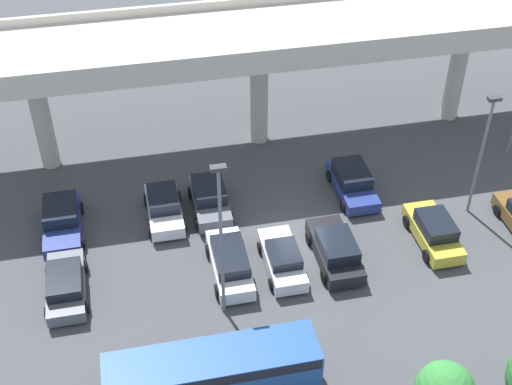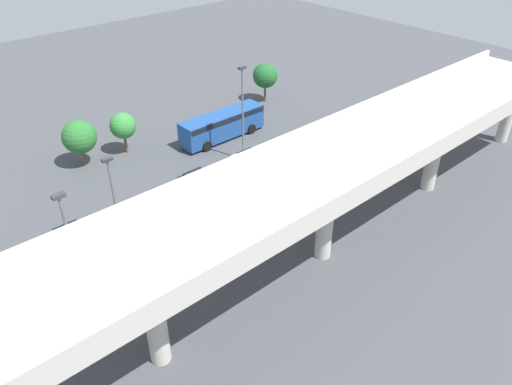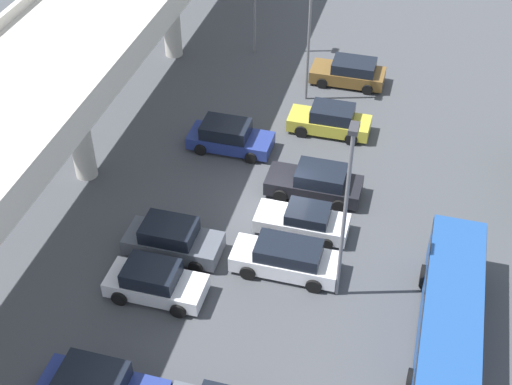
{
  "view_description": "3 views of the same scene",
  "coord_description": "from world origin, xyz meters",
  "px_view_note": "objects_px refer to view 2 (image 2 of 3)",
  "views": [
    {
      "loc": [
        -8.17,
        -27.07,
        26.64
      ],
      "look_at": [
        -1.88,
        2.63,
        2.07
      ],
      "focal_mm": 50.0,
      "sensor_mm": 36.0,
      "label": 1
    },
    {
      "loc": [
        21.42,
        27.68,
        22.85
      ],
      "look_at": [
        -0.48,
        3.04,
        1.37
      ],
      "focal_mm": 35.0,
      "sensor_mm": 36.0,
      "label": 2
    },
    {
      "loc": [
        -26.0,
        -5.66,
        23.47
      ],
      "look_at": [
        -1.23,
        1.03,
        1.86
      ],
      "focal_mm": 50.0,
      "sensor_mm": 36.0,
      "label": 3
    }
  ],
  "objects_px": {
    "parked_car_0": "(320,138)",
    "tree_front_left": "(265,76)",
    "parked_car_6": "(76,243)",
    "lamp_post_near_aisle": "(73,254)",
    "parked_car_4": "(217,228)",
    "parked_car_9": "(230,175)",
    "parked_car_7": "(361,155)",
    "parked_car_1": "(320,176)",
    "parked_car_5": "(145,214)",
    "lamp_post_mid_lot": "(114,199)",
    "lamp_post_by_overpass": "(243,108)",
    "tree_front_centre": "(123,126)",
    "parked_car_3": "(203,186)",
    "tree_front_right": "(79,137)",
    "parked_car_8": "(299,187)",
    "parked_car_2": "(255,164)",
    "shuttle_bus": "(222,124)"
  },
  "relations": [
    {
      "from": "parked_car_0",
      "to": "tree_front_left",
      "type": "relative_size",
      "value": 1.02
    },
    {
      "from": "parked_car_6",
      "to": "lamp_post_near_aisle",
      "type": "bearing_deg",
      "value": -18.81
    },
    {
      "from": "parked_car_0",
      "to": "parked_car_4",
      "type": "bearing_deg",
      "value": -73.44
    },
    {
      "from": "parked_car_6",
      "to": "parked_car_9",
      "type": "xyz_separation_m",
      "value": [
        -14.0,
        -0.1,
        -0.09
      ]
    },
    {
      "from": "parked_car_7",
      "to": "lamp_post_near_aisle",
      "type": "xyz_separation_m",
      "value": [
        27.51,
        1.47,
        4.49
      ]
    },
    {
      "from": "parked_car_1",
      "to": "parked_car_5",
      "type": "relative_size",
      "value": 0.94
    },
    {
      "from": "lamp_post_near_aisle",
      "to": "lamp_post_mid_lot",
      "type": "distance_m",
      "value": 6.58
    },
    {
      "from": "parked_car_6",
      "to": "parked_car_9",
      "type": "height_order",
      "value": "parked_car_6"
    },
    {
      "from": "lamp_post_mid_lot",
      "to": "lamp_post_by_overpass",
      "type": "height_order",
      "value": "lamp_post_by_overpass"
    },
    {
      "from": "parked_car_5",
      "to": "parked_car_6",
      "type": "bearing_deg",
      "value": -91.97
    },
    {
      "from": "parked_car_9",
      "to": "lamp_post_near_aisle",
      "type": "height_order",
      "value": "lamp_post_near_aisle"
    },
    {
      "from": "parked_car_7",
      "to": "tree_front_centre",
      "type": "height_order",
      "value": "tree_front_centre"
    },
    {
      "from": "parked_car_3",
      "to": "parked_car_4",
      "type": "xyz_separation_m",
      "value": [
        2.68,
        5.38,
        -0.02
      ]
    },
    {
      "from": "tree_front_centre",
      "to": "parked_car_0",
      "type": "bearing_deg",
      "value": 143.46
    },
    {
      "from": "tree_front_centre",
      "to": "tree_front_right",
      "type": "height_order",
      "value": "tree_front_right"
    },
    {
      "from": "parked_car_5",
      "to": "parked_car_7",
      "type": "bearing_deg",
      "value": 75.66
    },
    {
      "from": "lamp_post_by_overpass",
      "to": "tree_front_centre",
      "type": "distance_m",
      "value": 11.52
    },
    {
      "from": "parked_car_0",
      "to": "parked_car_3",
      "type": "distance_m",
      "value": 13.91
    },
    {
      "from": "parked_car_4",
      "to": "parked_car_9",
      "type": "xyz_separation_m",
      "value": [
        -5.53,
        -5.35,
        -0.09
      ]
    },
    {
      "from": "lamp_post_by_overpass",
      "to": "parked_car_5",
      "type": "bearing_deg",
      "value": 12.02
    },
    {
      "from": "parked_car_4",
      "to": "lamp_post_by_overpass",
      "type": "xyz_separation_m",
      "value": [
        -9.03,
        -7.61,
        4.39
      ]
    },
    {
      "from": "parked_car_7",
      "to": "lamp_post_mid_lot",
      "type": "distance_m",
      "value": 23.26
    },
    {
      "from": "parked_car_7",
      "to": "tree_front_left",
      "type": "xyz_separation_m",
      "value": [
        -3.14,
        -16.49,
        2.31
      ]
    },
    {
      "from": "parked_car_8",
      "to": "parked_car_3",
      "type": "bearing_deg",
      "value": 46.34
    },
    {
      "from": "parked_car_5",
      "to": "parked_car_6",
      "type": "relative_size",
      "value": 1.01
    },
    {
      "from": "lamp_post_by_overpass",
      "to": "tree_front_centre",
      "type": "xyz_separation_m",
      "value": [
        7.47,
        -8.45,
        -2.36
      ]
    },
    {
      "from": "parked_car_2",
      "to": "parked_car_4",
      "type": "height_order",
      "value": "parked_car_2"
    },
    {
      "from": "parked_car_9",
      "to": "lamp_post_mid_lot",
      "type": "xyz_separation_m",
      "value": [
        11.55,
        2.32,
        3.81
      ]
    },
    {
      "from": "tree_front_centre",
      "to": "parked_car_4",
      "type": "bearing_deg",
      "value": 84.46
    },
    {
      "from": "lamp_post_near_aisle",
      "to": "lamp_post_by_overpass",
      "type": "bearing_deg",
      "value": -155.38
    },
    {
      "from": "shuttle_bus",
      "to": "tree_front_centre",
      "type": "relative_size",
      "value": 2.28
    },
    {
      "from": "lamp_post_near_aisle",
      "to": "lamp_post_by_overpass",
      "type": "distance_m",
      "value": 21.77
    },
    {
      "from": "parked_car_1",
      "to": "lamp_post_by_overpass",
      "type": "distance_m",
      "value": 9.02
    },
    {
      "from": "parked_car_1",
      "to": "parked_car_7",
      "type": "distance_m",
      "value": 5.63
    },
    {
      "from": "parked_car_6",
      "to": "parked_car_7",
      "type": "height_order",
      "value": "parked_car_7"
    },
    {
      "from": "parked_car_0",
      "to": "lamp_post_by_overpass",
      "type": "distance_m",
      "value": 9.16
    },
    {
      "from": "parked_car_1",
      "to": "parked_car_4",
      "type": "distance_m",
      "value": 11.12
    },
    {
      "from": "parked_car_3",
      "to": "parked_car_7",
      "type": "relative_size",
      "value": 0.99
    },
    {
      "from": "shuttle_bus",
      "to": "parked_car_3",
      "type": "bearing_deg",
      "value": 42.29
    },
    {
      "from": "parked_car_2",
      "to": "tree_front_centre",
      "type": "height_order",
      "value": "tree_front_centre"
    },
    {
      "from": "parked_car_4",
      "to": "lamp_post_mid_lot",
      "type": "relative_size",
      "value": 0.6
    },
    {
      "from": "shuttle_bus",
      "to": "parked_car_9",
      "type": "bearing_deg",
      "value": 55.56
    },
    {
      "from": "parked_car_3",
      "to": "tree_front_right",
      "type": "xyz_separation_m",
      "value": [
        5.21,
        -11.08,
        2.09
      ]
    },
    {
      "from": "parked_car_9",
      "to": "lamp_post_mid_lot",
      "type": "distance_m",
      "value": 12.38
    },
    {
      "from": "shuttle_bus",
      "to": "lamp_post_near_aisle",
      "type": "height_order",
      "value": "lamp_post_near_aisle"
    },
    {
      "from": "parked_car_7",
      "to": "parked_car_5",
      "type": "bearing_deg",
      "value": 75.66
    },
    {
      "from": "parked_car_8",
      "to": "tree_front_right",
      "type": "xyz_separation_m",
      "value": [
        11.01,
        -16.61,
        2.06
      ]
    },
    {
      "from": "parked_car_9",
      "to": "parked_car_1",
      "type": "bearing_deg",
      "value": 46.29
    },
    {
      "from": "parked_car_5",
      "to": "tree_front_centre",
      "type": "distance_m",
      "value": 12.08
    },
    {
      "from": "parked_car_1",
      "to": "tree_front_left",
      "type": "xyz_separation_m",
      "value": [
        -8.77,
        -16.5,
        2.33
      ]
    }
  ]
}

